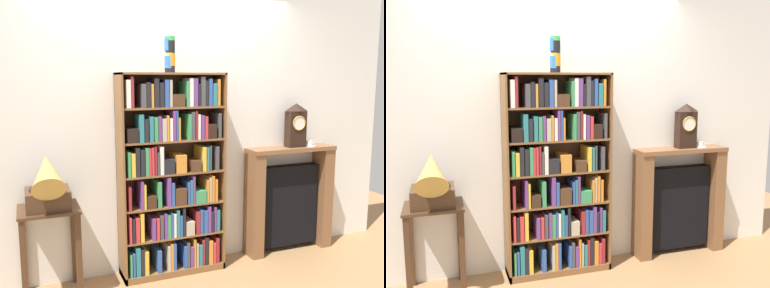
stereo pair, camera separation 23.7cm
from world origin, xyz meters
TOP-DOWN VIEW (x-y plane):
  - ground_plane at (0.00, 0.00)m, footprint 7.69×6.40m
  - wall_back at (0.11, 0.28)m, footprint 4.69×0.08m
  - bookshelf at (-0.00, 0.08)m, footprint 0.94×0.29m
  - cup_stack at (-0.02, 0.07)m, footprint 0.09×0.09m
  - side_table_left at (-1.06, 0.03)m, footprint 0.47×0.41m
  - gramophone at (-1.06, -0.04)m, footprint 0.34×0.51m
  - fireplace_mantel at (1.28, 0.13)m, footprint 0.94×0.24m
  - mantel_clock at (1.32, 0.11)m, footprint 0.19×0.12m
  - teacup_with_saucer at (1.49, 0.11)m, footprint 0.14×0.14m

SIDE VIEW (x-z plane):
  - ground_plane at x=0.00m, z-range -0.02..0.00m
  - side_table_left at x=-1.06m, z-range 0.15..0.89m
  - fireplace_mantel at x=1.28m, z-range -0.01..1.07m
  - bookshelf at x=0.00m, z-range -0.03..1.78m
  - gramophone at x=-1.06m, z-range 0.69..1.21m
  - teacup_with_saucer at x=1.49m, z-range 1.08..1.13m
  - mantel_clock at x=1.32m, z-range 1.08..1.52m
  - wall_back at x=0.11m, z-range 0.00..2.61m
  - cup_stack at x=-0.02m, z-range 1.81..2.11m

